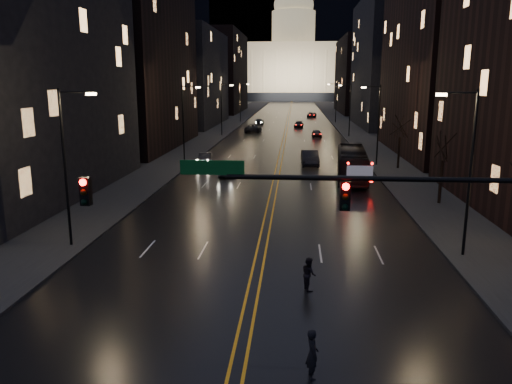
% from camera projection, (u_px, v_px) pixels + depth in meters
% --- Properties ---
extents(ground, '(900.00, 900.00, 0.00)m').
position_uv_depth(ground, '(243.00, 343.00, 18.25)').
color(ground, black).
rests_on(ground, ground).
extents(road, '(20.00, 320.00, 0.02)m').
position_uv_depth(road, '(289.00, 114.00, 144.76)').
color(road, black).
rests_on(road, ground).
extents(sidewalk_left, '(8.00, 320.00, 0.16)m').
position_uv_depth(sidewalk_left, '(241.00, 114.00, 145.82)').
color(sidewalk_left, black).
rests_on(sidewalk_left, ground).
extents(sidewalk_right, '(8.00, 320.00, 0.16)m').
position_uv_depth(sidewalk_right, '(338.00, 114.00, 143.68)').
color(sidewalk_right, black).
rests_on(sidewalk_right, ground).
extents(center_line, '(0.62, 320.00, 0.01)m').
position_uv_depth(center_line, '(289.00, 114.00, 144.76)').
color(center_line, orange).
rests_on(center_line, road).
extents(building_left_near, '(12.00, 28.00, 22.00)m').
position_uv_depth(building_left_near, '(4.00, 60.00, 38.88)').
color(building_left_near, black).
rests_on(building_left_near, ground).
extents(building_left_mid, '(12.00, 30.00, 28.00)m').
position_uv_depth(building_left_mid, '(133.00, 47.00, 69.37)').
color(building_left_mid, black).
rests_on(building_left_mid, ground).
extents(building_left_far, '(12.00, 34.00, 20.00)m').
position_uv_depth(building_left_far, '(190.00, 78.00, 107.22)').
color(building_left_far, black).
rests_on(building_left_far, ground).
extents(building_left_dist, '(12.00, 40.00, 24.00)m').
position_uv_depth(building_left_dist, '(222.00, 73.00, 153.50)').
color(building_left_dist, black).
rests_on(building_left_dist, ground).
extents(building_right_tall, '(12.00, 30.00, 38.00)m').
position_uv_depth(building_right_tall, '(454.00, 1.00, 61.18)').
color(building_right_tall, black).
rests_on(building_right_tall, ground).
extents(building_right_mid, '(12.00, 34.00, 26.00)m').
position_uv_depth(building_right_mid, '(389.00, 63.00, 103.36)').
color(building_right_mid, black).
rests_on(building_right_mid, ground).
extents(building_right_dist, '(12.00, 40.00, 22.00)m').
position_uv_depth(building_right_dist, '(360.00, 76.00, 150.50)').
color(building_right_dist, black).
rests_on(building_right_dist, ground).
extents(mountain_ridge, '(520.00, 60.00, 130.00)m').
position_uv_depth(mountain_ridge, '(349.00, 5.00, 370.90)').
color(mountain_ridge, black).
rests_on(mountain_ridge, ground).
extents(capitol, '(90.00, 50.00, 58.50)m').
position_uv_depth(capitol, '(293.00, 66.00, 257.82)').
color(capitol, black).
rests_on(capitol, ground).
extents(traffic_signal, '(17.29, 0.45, 7.00)m').
position_uv_depth(traffic_signal, '(417.00, 211.00, 16.69)').
color(traffic_signal, black).
rests_on(traffic_signal, ground).
extents(streetlamp_right_near, '(2.13, 0.25, 9.00)m').
position_uv_depth(streetlamp_right_near, '(467.00, 165.00, 26.05)').
color(streetlamp_right_near, black).
rests_on(streetlamp_right_near, ground).
extents(streetlamp_left_near, '(2.13, 0.25, 9.00)m').
position_uv_depth(streetlamp_left_near, '(68.00, 160.00, 27.71)').
color(streetlamp_left_near, black).
rests_on(streetlamp_left_near, ground).
extents(streetlamp_right_mid, '(2.13, 0.25, 9.00)m').
position_uv_depth(streetlamp_right_mid, '(377.00, 121.00, 55.25)').
color(streetlamp_right_mid, black).
rests_on(streetlamp_right_mid, ground).
extents(streetlamp_left_mid, '(2.13, 0.25, 9.00)m').
position_uv_depth(streetlamp_left_mid, '(185.00, 120.00, 56.90)').
color(streetlamp_left_mid, black).
rests_on(streetlamp_left_mid, ground).
extents(streetlamp_right_far, '(2.13, 0.25, 9.00)m').
position_uv_depth(streetlamp_right_far, '(349.00, 107.00, 84.44)').
color(streetlamp_right_far, black).
rests_on(streetlamp_right_far, ground).
extents(streetlamp_left_far, '(2.13, 0.25, 9.00)m').
position_uv_depth(streetlamp_left_far, '(222.00, 107.00, 86.10)').
color(streetlamp_left_far, black).
rests_on(streetlamp_left_far, ground).
extents(streetlamp_right_dist, '(2.13, 0.25, 9.00)m').
position_uv_depth(streetlamp_right_dist, '(335.00, 101.00, 113.64)').
color(streetlamp_right_dist, black).
rests_on(streetlamp_right_dist, ground).
extents(streetlamp_left_dist, '(2.13, 0.25, 9.00)m').
position_uv_depth(streetlamp_left_dist, '(241.00, 100.00, 115.29)').
color(streetlamp_left_dist, black).
rests_on(streetlamp_left_dist, ground).
extents(tree_right_mid, '(2.40, 2.40, 6.65)m').
position_uv_depth(tree_right_mid, '(443.00, 147.00, 37.69)').
color(tree_right_mid, black).
rests_on(tree_right_mid, ground).
extents(tree_right_far, '(2.40, 2.40, 6.65)m').
position_uv_depth(tree_right_far, '(400.00, 128.00, 53.26)').
color(tree_right_far, black).
rests_on(tree_right_far, ground).
extents(bus, '(3.48, 11.37, 3.12)m').
position_uv_depth(bus, '(352.00, 164.00, 48.09)').
color(bus, black).
rests_on(bus, ground).
extents(oncoming_car_a, '(1.86, 4.15, 1.39)m').
position_uv_depth(oncoming_car_a, '(227.00, 170.00, 50.06)').
color(oncoming_car_a, black).
rests_on(oncoming_car_a, ground).
extents(oncoming_car_b, '(1.80, 4.18, 1.34)m').
position_uv_depth(oncoming_car_b, '(206.00, 158.00, 57.79)').
color(oncoming_car_b, black).
rests_on(oncoming_car_b, ground).
extents(oncoming_car_c, '(2.99, 5.86, 1.59)m').
position_uv_depth(oncoming_car_c, '(253.00, 128.00, 93.49)').
color(oncoming_car_c, black).
rests_on(oncoming_car_c, ground).
extents(oncoming_car_d, '(1.89, 4.58, 1.33)m').
position_uv_depth(oncoming_car_d, '(259.00, 122.00, 109.59)').
color(oncoming_car_d, black).
rests_on(oncoming_car_d, ground).
extents(receding_car_a, '(2.04, 5.30, 1.72)m').
position_uv_depth(receding_car_a, '(310.00, 158.00, 56.51)').
color(receding_car_a, black).
rests_on(receding_car_a, ground).
extents(receding_car_b, '(1.69, 3.96, 1.33)m').
position_uv_depth(receding_car_b, '(317.00, 133.00, 85.10)').
color(receding_car_b, black).
rests_on(receding_car_b, ground).
extents(receding_car_c, '(2.12, 4.51, 1.27)m').
position_uv_depth(receding_car_c, '(299.00, 125.00, 103.04)').
color(receding_car_c, black).
rests_on(receding_car_c, ground).
extents(receding_car_d, '(2.81, 5.06, 1.34)m').
position_uv_depth(receding_car_d, '(312.00, 115.00, 132.58)').
color(receding_car_d, black).
rests_on(receding_car_d, ground).
extents(pedestrian_a, '(0.55, 0.70, 1.68)m').
position_uv_depth(pedestrian_a, '(312.00, 354.00, 15.93)').
color(pedestrian_a, black).
rests_on(pedestrian_a, ground).
extents(pedestrian_b, '(0.63, 0.85, 1.55)m').
position_uv_depth(pedestrian_b, '(309.00, 274.00, 22.76)').
color(pedestrian_b, black).
rests_on(pedestrian_b, ground).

